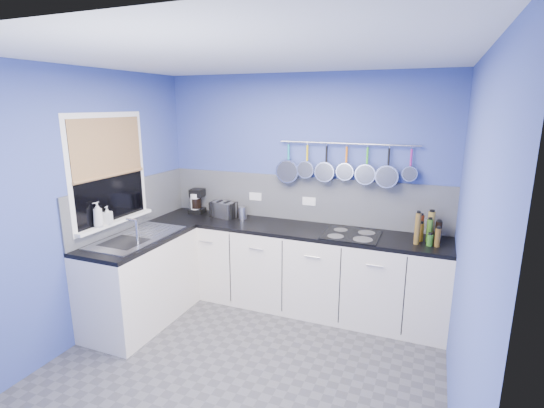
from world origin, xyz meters
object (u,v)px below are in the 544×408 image
Objects in this scene: coffee_maker at (197,201)px; canister at (242,213)px; soap_bottle_a at (98,214)px; toaster at (223,209)px; paper_towel at (195,203)px; hob at (351,235)px; soap_bottle_b at (107,215)px.

coffee_maker reaches higher than canister.
soap_bottle_a is 1.40m from toaster.
soap_bottle_a is at bearing -110.22° from coffee_maker.
coffee_maker reaches higher than paper_towel.
canister is at bearing -10.43° from coffee_maker.
paper_towel reaches higher than canister.
toaster reaches higher than hob.
coffee_maker is 2.09× the size of canister.
soap_bottle_a is 1.54m from canister.
hob is at bearing 10.96° from toaster.
toaster is 1.53m from hob.
soap_bottle_a reaches higher than hob.
soap_bottle_a reaches higher than paper_towel.
canister is 0.25× the size of hob.
soap_bottle_b is 1.30m from toaster.
toaster is at bearing 61.75° from soap_bottle_a.
soap_bottle_a is at bearing -153.59° from hob.
soap_bottle_a is at bearing -101.87° from toaster.
soap_bottle_a is 2.44m from hob.
paper_towel is at bearing 76.57° from soap_bottle_b.
paper_towel is 1.76× the size of canister.
soap_bottle_b is 2.39m from hob.
soap_bottle_b is 0.31× the size of hob.
coffee_maker is 1.05× the size of toaster.
hob is at bearing 23.93° from soap_bottle_b.
soap_bottle_b is at bearing -156.07° from hob.
paper_towel is at bearing 77.77° from soap_bottle_a.
coffee_maker is at bearing 76.47° from soap_bottle_b.
coffee_maker is (0.28, 1.15, -0.09)m from soap_bottle_b.
paper_towel is (0.27, 1.24, -0.15)m from soap_bottle_a.
paper_towel reaches higher than toaster.
toaster is at bearing 174.58° from hob.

